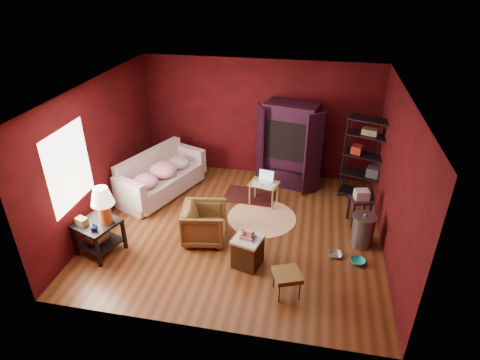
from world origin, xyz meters
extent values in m
cube|color=brown|center=(0.00, 0.00, -0.01)|extent=(5.50, 5.00, 0.02)
cube|color=white|center=(0.00, 0.00, 2.81)|extent=(5.50, 5.00, 0.02)
cube|color=#4C0A0D|center=(0.00, 2.51, 1.40)|extent=(5.50, 0.02, 2.80)
cube|color=#4C0A0D|center=(0.00, -2.51, 1.40)|extent=(5.50, 0.02, 2.80)
cube|color=#4C0A0D|center=(-2.76, 0.00, 1.40)|extent=(0.02, 5.00, 2.80)
cube|color=#4C0A0D|center=(2.76, 0.00, 1.40)|extent=(0.02, 5.00, 2.80)
cube|color=white|center=(-2.73, -1.00, 1.60)|extent=(0.02, 1.20, 1.40)
imported|color=beige|center=(-1.98, 0.96, 0.39)|extent=(1.30, 2.06, 0.78)
imported|color=black|center=(-0.55, -0.45, 0.40)|extent=(0.83, 0.87, 0.80)
imported|color=silver|center=(1.88, -0.48, 0.13)|extent=(0.25, 0.07, 0.25)
imported|color=teal|center=(2.28, -0.61, 0.13)|extent=(0.27, 0.13, 0.26)
imported|color=#0E1546|center=(-2.24, -1.38, 0.70)|extent=(0.18, 0.18, 0.14)
imported|color=#F4D377|center=(0.29, -1.01, 0.69)|extent=(0.12, 0.10, 0.12)
cube|color=black|center=(-2.31, -1.17, 0.61)|extent=(0.86, 0.86, 0.04)
cube|color=black|center=(-2.31, -1.17, 0.20)|extent=(0.80, 0.80, 0.03)
cube|color=black|center=(-2.70, -1.34, 0.31)|extent=(0.07, 0.07, 0.62)
cube|color=black|center=(-2.14, -1.55, 0.31)|extent=(0.07, 0.07, 0.62)
cube|color=black|center=(-2.49, -0.78, 0.31)|extent=(0.07, 0.07, 0.62)
cube|color=black|center=(-1.93, -0.99, 0.31)|extent=(0.07, 0.07, 0.62)
cylinder|color=#C05523|center=(-2.15, -1.11, 0.82)|extent=(0.29, 0.29, 0.38)
cone|color=#F2E5C6|center=(-2.15, -1.11, 1.17)|extent=(0.52, 0.52, 0.31)
cube|color=olive|center=(-2.53, -1.26, 0.70)|extent=(0.23, 0.20, 0.13)
cube|color=#BB2E35|center=(-2.36, -1.15, 0.25)|extent=(0.34, 0.38, 0.03)
cube|color=#2E7CBB|center=(-2.35, -1.15, 0.29)|extent=(0.34, 0.38, 0.03)
cube|color=gold|center=(-2.34, -1.15, 0.33)|extent=(0.34, 0.38, 0.03)
cube|color=beige|center=(-1.92, 0.99, 0.29)|extent=(1.49, 2.13, 0.41)
cube|color=beige|center=(-2.25, 1.12, 0.57)|extent=(0.89, 1.89, 0.83)
cube|color=beige|center=(-2.28, 0.08, 0.52)|extent=(0.84, 0.48, 0.57)
cube|color=beige|center=(-1.56, 1.90, 0.52)|extent=(0.84, 0.48, 0.57)
ellipsoid|color=#D81E53|center=(-2.08, 0.44, 0.62)|extent=(0.70, 0.70, 0.29)
ellipsoid|color=#D81E53|center=(-1.87, 0.97, 0.64)|extent=(0.78, 0.78, 0.33)
ellipsoid|color=beige|center=(-1.68, 1.45, 0.60)|extent=(0.64, 0.64, 0.27)
cube|color=#40260E|center=(0.37, -1.01, 0.26)|extent=(0.54, 0.54, 0.53)
cube|color=beige|center=(0.37, -1.01, 0.55)|extent=(0.57, 0.57, 0.05)
cube|color=beige|center=(0.37, -1.01, 0.58)|extent=(0.30, 0.25, 0.02)
cube|color=#496EAC|center=(0.37, -1.01, 0.61)|extent=(0.27, 0.22, 0.02)
cube|color=#C55949|center=(0.37, -1.01, 0.63)|extent=(0.28, 0.25, 0.02)
cube|color=black|center=(0.46, -1.01, 0.65)|extent=(0.06, 0.16, 0.02)
cube|color=black|center=(1.10, -1.57, 0.38)|extent=(0.53, 0.53, 0.08)
cube|color=black|center=(1.10, -1.57, 0.33)|extent=(0.48, 0.48, 0.02)
cylinder|color=black|center=(1.01, -1.78, 0.17)|extent=(0.03, 0.03, 0.34)
cylinder|color=black|center=(1.31, -1.66, 0.17)|extent=(0.03, 0.03, 0.34)
cylinder|color=black|center=(0.89, -1.48, 0.17)|extent=(0.03, 0.03, 0.34)
cylinder|color=black|center=(1.19, -1.36, 0.17)|extent=(0.03, 0.03, 0.34)
cylinder|color=white|center=(0.41, 0.47, 0.01)|extent=(1.64, 1.64, 0.01)
cube|color=#4E1516|center=(0.02, 1.27, 0.02)|extent=(1.17, 0.81, 0.01)
cube|color=olive|center=(0.36, 1.03, 0.50)|extent=(0.67, 0.53, 0.03)
cylinder|color=olive|center=(0.07, 0.92, 0.25)|extent=(0.04, 0.04, 0.50)
cylinder|color=olive|center=(0.58, 0.81, 0.25)|extent=(0.04, 0.04, 0.50)
cylinder|color=olive|center=(0.14, 1.25, 0.25)|extent=(0.04, 0.04, 0.50)
cylinder|color=olive|center=(0.65, 1.14, 0.25)|extent=(0.04, 0.04, 0.50)
cube|color=silver|center=(0.37, 1.06, 0.52)|extent=(0.36, 0.28, 0.02)
cube|color=silver|center=(0.39, 1.17, 0.63)|extent=(0.33, 0.13, 0.22)
cube|color=silver|center=(0.22, 0.96, 0.52)|extent=(0.21, 0.30, 0.00)
cube|color=silver|center=(0.48, 0.91, 0.52)|extent=(0.31, 0.36, 0.00)
cube|color=black|center=(0.79, 2.07, 0.99)|extent=(1.25, 0.86, 1.97)
cube|color=black|center=(0.77, 1.97, 1.19)|extent=(1.01, 0.66, 0.88)
cube|color=black|center=(0.12, 1.93, 0.99)|extent=(0.22, 0.45, 1.87)
cube|color=black|center=(1.34, 1.65, 0.99)|extent=(0.38, 0.35, 1.87)
cube|color=#2E3133|center=(0.78, 2.02, 1.09)|extent=(0.74, 0.65, 0.54)
cube|color=black|center=(0.72, 1.76, 1.09)|extent=(0.51, 0.12, 0.41)
cube|color=black|center=(0.78, 2.02, 0.47)|extent=(1.03, 0.71, 0.05)
cylinder|color=black|center=(1.98, 1.68, 0.93)|extent=(0.03, 0.03, 1.86)
cylinder|color=black|center=(2.80, 1.41, 0.93)|extent=(0.03, 0.03, 1.86)
cylinder|color=black|center=(2.09, 2.03, 0.93)|extent=(0.03, 0.03, 1.86)
cylinder|color=black|center=(2.91, 1.76, 0.93)|extent=(0.03, 0.03, 1.86)
cube|color=black|center=(2.44, 1.72, 0.10)|extent=(0.99, 0.66, 0.03)
cube|color=black|center=(2.44, 1.72, 0.57)|extent=(0.99, 0.66, 0.03)
cube|color=black|center=(2.44, 1.72, 1.03)|extent=(0.99, 0.66, 0.03)
cube|color=black|center=(2.44, 1.72, 1.50)|extent=(0.99, 0.66, 0.03)
cube|color=black|center=(2.44, 1.72, 1.84)|extent=(0.99, 0.66, 0.03)
cube|color=#A5231B|center=(2.25, 1.79, 1.13)|extent=(0.28, 0.31, 0.17)
cube|color=#373744|center=(2.64, 1.66, 0.69)|extent=(0.33, 0.33, 0.21)
cube|color=#897152|center=(2.44, 1.72, 1.58)|extent=(0.36, 0.29, 0.12)
cube|color=black|center=(2.33, 0.66, 0.56)|extent=(0.46, 0.46, 0.04)
cube|color=black|center=(2.21, 0.47, 0.28)|extent=(0.05, 0.05, 0.56)
cube|color=black|center=(2.53, 0.54, 0.28)|extent=(0.05, 0.05, 0.56)
cube|color=black|center=(2.14, 0.78, 0.28)|extent=(0.05, 0.05, 0.56)
cube|color=black|center=(2.46, 0.86, 0.28)|extent=(0.05, 0.05, 0.56)
cube|color=silver|center=(2.33, 0.66, 0.67)|extent=(0.31, 0.27, 0.19)
cylinder|color=gray|center=(2.35, -0.04, 0.30)|extent=(0.49, 0.49, 0.60)
cylinder|color=gray|center=(2.35, -0.04, 0.62)|extent=(0.54, 0.54, 0.04)
sphere|color=gray|center=(2.35, -0.04, 0.66)|extent=(0.07, 0.07, 0.06)
camera|label=1|loc=(1.29, -6.38, 4.70)|focal=30.00mm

